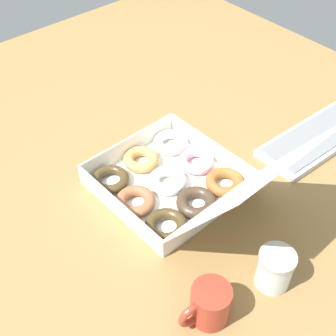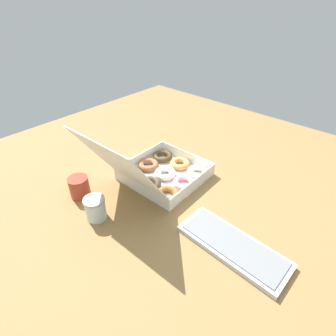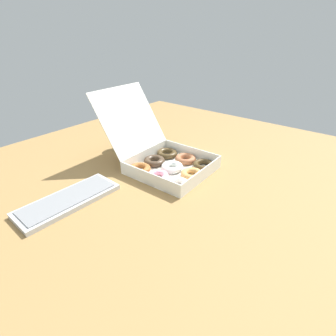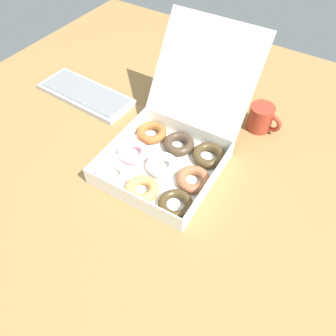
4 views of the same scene
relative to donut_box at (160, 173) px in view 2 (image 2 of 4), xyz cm
name	(u,v)px [view 2 (image 2 of 4)]	position (x,y,z in cm)	size (l,w,h in cm)	color
ground_plane	(167,173)	(2.44, -6.93, -4.72)	(180.00, 180.00, 2.00)	olive
donut_box	(160,173)	(0.00, 0.00, 0.00)	(33.63, 50.44, 32.17)	white
keyboard	(233,246)	(-42.33, 11.00, -2.66)	(36.58, 15.31, 2.20)	silver
coffee_mug	(79,186)	(17.47, 28.87, 0.66)	(11.27, 7.86, 8.53)	#A73726
glass_jar	(95,208)	(1.89, 32.00, 0.75)	(7.64, 7.64, 8.85)	silver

